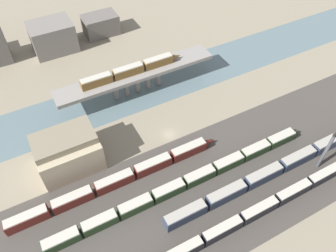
# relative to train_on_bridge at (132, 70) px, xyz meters

# --- Properties ---
(ground_plane) EXTENTS (400.00, 400.00, 0.00)m
(ground_plane) POSITION_rel_train_on_bridge_xyz_m (1.52, -25.62, -10.60)
(ground_plane) COLOR gray
(railbed_yard) EXTENTS (280.00, 42.00, 0.01)m
(railbed_yard) POSITION_rel_train_on_bridge_xyz_m (1.52, -49.62, -10.60)
(railbed_yard) COLOR #423D38
(railbed_yard) RESTS_ON ground
(river_water) EXTENTS (320.00, 21.87, 0.01)m
(river_water) POSITION_rel_train_on_bridge_xyz_m (1.52, 0.00, -10.60)
(river_water) COLOR slate
(river_water) RESTS_ON ground
(bridge) EXTENTS (61.11, 8.87, 8.94)m
(bridge) POSITION_rel_train_on_bridge_xyz_m (1.52, 0.00, -3.21)
(bridge) COLOR gray
(bridge) RESTS_ON ground
(train_on_bridge) EXTENTS (39.25, 2.96, 3.43)m
(train_on_bridge) POSITION_rel_train_on_bridge_xyz_m (0.00, 0.00, 0.00)
(train_on_bridge) COLOR brown
(train_on_bridge) RESTS_ON bridge
(train_yard_near) EXTENTS (101.20, 2.65, 4.01)m
(train_yard_near) POSITION_rel_train_on_bridge_xyz_m (-7.69, -63.16, -8.63)
(train_yard_near) COLOR black
(train_yard_near) RESTS_ON ground
(train_yard_mid) EXTENTS (84.12, 3.07, 4.13)m
(train_yard_mid) POSITION_rel_train_on_bridge_xyz_m (26.03, -54.77, -8.57)
(train_yard_mid) COLOR #2D384C
(train_yard_mid) RESTS_ON ground
(train_yard_far) EXTENTS (86.73, 3.16, 3.52)m
(train_yard_far) POSITION_rel_train_on_bridge_xyz_m (-2.88, -45.79, -8.88)
(train_yard_far) COLOR #23381E
(train_yard_far) RESTS_ON ground
(train_yard_outer) EXTENTS (66.53, 3.01, 3.83)m
(train_yard_outer) POSITION_rel_train_on_bridge_xyz_m (-20.73, -35.72, -8.73)
(train_yard_outer) COLOR #5B1E19
(train_yard_outer) RESTS_ON ground
(warehouse_building) EXTENTS (18.39, 15.24, 12.55)m
(warehouse_building) POSITION_rel_train_on_bridge_xyz_m (-31.21, -21.32, -4.64)
(warehouse_building) COLOR tan
(warehouse_building) RESTS_ON ground
(signal_tower) EXTENTS (1.00, 0.96, 15.60)m
(signal_tower) POSITION_rel_train_on_bridge_xyz_m (36.31, -59.01, -2.94)
(signal_tower) COLOR #4C4C51
(signal_tower) RESTS_ON ground
(city_block_center) EXTENTS (17.89, 14.03, 12.59)m
(city_block_center) POSITION_rel_train_on_bridge_xyz_m (-18.93, 42.31, -4.31)
(city_block_center) COLOR slate
(city_block_center) RESTS_ON ground
(city_block_right) EXTENTS (15.36, 10.23, 9.08)m
(city_block_right) POSITION_rel_train_on_bridge_xyz_m (3.56, 44.96, -6.07)
(city_block_right) COLOR #605B56
(city_block_right) RESTS_ON ground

